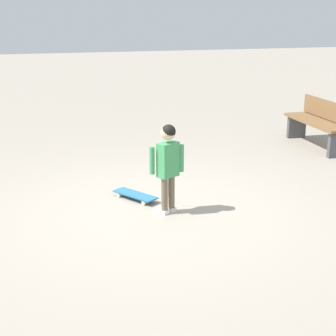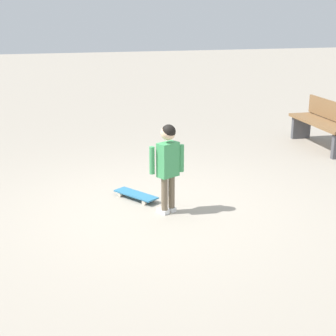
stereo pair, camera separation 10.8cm
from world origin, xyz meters
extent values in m
plane|color=#9E9384|center=(0.00, 0.00, 0.00)|extent=(50.00, 50.00, 0.00)
cylinder|color=brown|center=(0.06, -0.14, 0.24)|extent=(0.08, 0.08, 0.42)
cube|color=white|center=(0.05, -0.12, 0.03)|extent=(0.14, 0.17, 0.05)
cylinder|color=brown|center=(0.16, -0.10, 0.24)|extent=(0.08, 0.08, 0.42)
cube|color=white|center=(0.15, -0.07, 0.03)|extent=(0.14, 0.17, 0.05)
cube|color=#3F9959|center=(0.11, -0.12, 0.65)|extent=(0.28, 0.23, 0.40)
cylinder|color=#3F9959|center=(-0.07, -0.10, 0.65)|extent=(0.06, 0.06, 0.32)
cylinder|color=#3F9959|center=(0.28, -0.10, 0.65)|extent=(0.06, 0.06, 0.32)
sphere|color=beige|center=(0.11, -0.12, 0.96)|extent=(0.17, 0.17, 0.17)
sphere|color=black|center=(0.12, -0.13, 0.98)|extent=(0.16, 0.16, 0.16)
cube|color=teal|center=(-0.16, 0.42, 0.07)|extent=(0.49, 0.62, 0.02)
cube|color=#B7B7BC|center=(-0.27, 0.60, 0.05)|extent=(0.11, 0.08, 0.02)
cube|color=#B7B7BC|center=(-0.04, 0.24, 0.05)|extent=(0.11, 0.08, 0.02)
cylinder|color=beige|center=(-0.34, 0.56, 0.03)|extent=(0.06, 0.06, 0.06)
cylinder|color=beige|center=(-0.21, 0.64, 0.03)|extent=(0.06, 0.06, 0.06)
cylinder|color=beige|center=(-0.10, 0.20, 0.03)|extent=(0.06, 0.06, 0.06)
cylinder|color=beige|center=(0.02, 0.28, 0.03)|extent=(0.06, 0.06, 0.06)
cube|color=brown|center=(3.47, 2.04, 0.44)|extent=(0.51, 1.62, 0.05)
cube|color=brown|center=(3.67, 2.03, 0.64)|extent=(0.11, 1.60, 0.32)
cube|color=#4C4C51|center=(3.50, 2.74, 0.20)|extent=(0.36, 0.10, 0.39)
camera|label=1|loc=(-1.50, -5.39, 2.25)|focal=53.81mm
camera|label=2|loc=(-1.39, -5.42, 2.25)|focal=53.81mm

